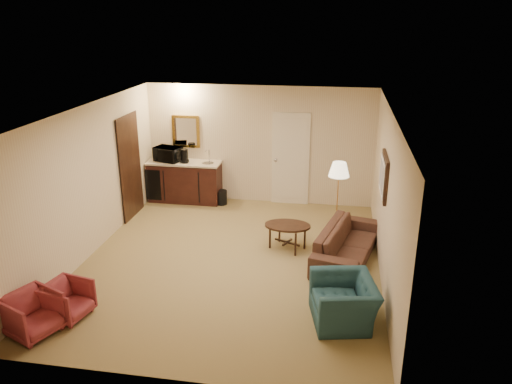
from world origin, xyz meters
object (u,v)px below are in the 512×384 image
coffee_table (287,237)px  floor_lamp (337,199)px  sofa (347,238)px  waste_bin (221,197)px  teal_armchair (344,294)px  rose_chair_far (32,312)px  wetbar_cabinet (185,181)px  rose_chair_near (67,298)px  coffee_maker (184,156)px  microwave (168,152)px

coffee_table → floor_lamp: floor_lamp is taller
sofa → waste_bin: sofa is taller
teal_armchair → coffee_table: (-1.00, 2.11, -0.18)m
rose_chair_far → coffee_table: rose_chair_far is taller
coffee_table → wetbar_cabinet: bearing=141.0°
rose_chair_near → floor_lamp: 5.01m
sofa → rose_chair_far: size_ratio=3.12×
wetbar_cabinet → coffee_maker: bearing=-58.1°
sofa → coffee_maker: coffee_maker is taller
rose_chair_near → floor_lamp: size_ratio=0.40×
coffee_table → floor_lamp: size_ratio=0.56×
rose_chair_far → microwave: 5.22m
rose_chair_near → waste_bin: rose_chair_near is taller
rose_chair_far → waste_bin: rose_chair_far is taller
rose_chair_near → floor_lamp: (3.65, 3.40, 0.44)m
wetbar_cabinet → teal_armchair: wetbar_cabinet is taller
sofa → waste_bin: bearing=65.0°
rose_chair_far → microwave: size_ratio=1.11×
teal_armchair → coffee_table: bearing=-167.0°
sofa → waste_bin: size_ratio=6.30×
rose_chair_near → coffee_maker: 4.73m
coffee_table → waste_bin: bearing=130.5°
microwave → rose_chair_near: bearing=-73.2°
coffee_table → coffee_maker: 3.31m
wetbar_cabinet → waste_bin: bearing=-5.5°
rose_chair_far → microwave: (0.14, 5.16, 0.80)m
coffee_table → microwave: microwave is taller
floor_lamp → wetbar_cabinet: bearing=158.8°
waste_bin → coffee_maker: coffee_maker is taller
sofa → rose_chair_near: 4.55m
rose_chair_near → microwave: bearing=13.0°
coffee_table → rose_chair_far: bearing=-134.6°
sofa → rose_chair_far: sofa is taller
sofa → wetbar_cabinet: bearing=71.4°
sofa → floor_lamp: size_ratio=1.37×
floor_lamp → microwave: floor_lamp is taller
waste_bin → wetbar_cabinet: bearing=174.5°
teal_armchair → floor_lamp: size_ratio=0.64×
teal_armchair → rose_chair_far: (-4.05, -0.98, -0.09)m
teal_armchair → floor_lamp: 2.88m
wetbar_cabinet → rose_chair_near: wetbar_cabinet is taller
microwave → coffee_maker: (0.40, -0.07, -0.04)m
sofa → coffee_table: size_ratio=2.43×
wetbar_cabinet → floor_lamp: floor_lamp is taller
wetbar_cabinet → sofa: bearing=-32.5°
rose_chair_far → floor_lamp: bearing=-22.4°
wetbar_cabinet → microwave: (-0.36, 0.01, 0.66)m
coffee_table → coffee_maker: (-2.51, 2.00, 0.84)m
floor_lamp → coffee_maker: 3.61m
teal_armchair → coffee_maker: bearing=-151.9°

